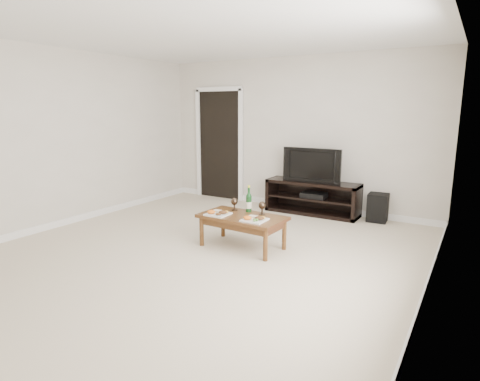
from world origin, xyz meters
name	(u,v)px	position (x,y,z in m)	size (l,w,h in m)	color
floor	(200,254)	(0.00, 0.00, 0.00)	(5.50, 5.50, 0.00)	beige
back_wall	(295,134)	(0.00, 2.77, 1.30)	(5.00, 0.04, 2.60)	beige
ceiling	(196,26)	(0.00, 0.00, 2.62)	(5.00, 5.50, 0.04)	white
doorway	(220,146)	(-1.55, 2.73, 1.02)	(0.90, 0.02, 2.05)	black
media_console	(312,198)	(0.47, 2.50, 0.28)	(1.55, 0.45, 0.55)	black
television	(314,165)	(0.47, 2.50, 0.83)	(0.97, 0.13, 0.56)	black
av_receiver	(314,195)	(0.50, 2.48, 0.33)	(0.40, 0.30, 0.08)	black
subwoofer	(378,208)	(1.52, 2.58, 0.22)	(0.29, 0.29, 0.44)	black
coffee_table	(242,232)	(0.32, 0.46, 0.21)	(1.07, 0.58, 0.42)	brown
plate_left	(218,212)	(0.04, 0.33, 0.45)	(0.27, 0.27, 0.07)	white
plate_right	(254,218)	(0.57, 0.33, 0.45)	(0.27, 0.27, 0.07)	white
wine_bottle	(249,198)	(0.29, 0.67, 0.59)	(0.07, 0.07, 0.35)	#103A16
goblet_left	(234,204)	(0.10, 0.63, 0.51)	(0.09, 0.09, 0.17)	#37291E
goblet_right	(262,208)	(0.51, 0.63, 0.51)	(0.09, 0.09, 0.17)	#37291E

